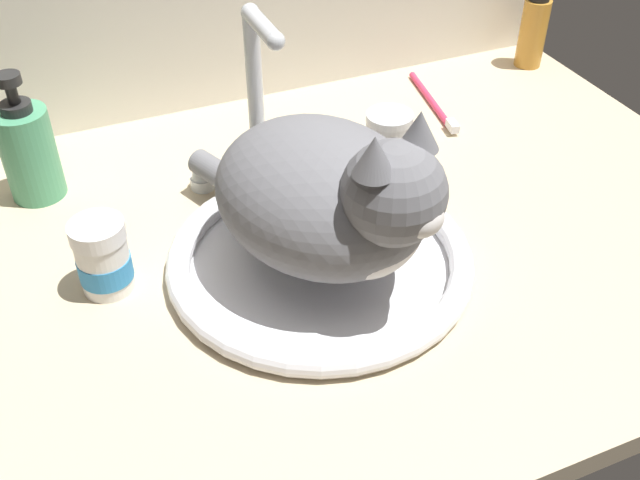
{
  "coord_description": "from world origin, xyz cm",
  "views": [
    {
      "loc": [
        -29.09,
        -63.1,
        58.58
      ],
      "look_at": [
        -4.27,
        -4.41,
        7.0
      ],
      "focal_mm": 41.7,
      "sensor_mm": 36.0,
      "label": 1
    }
  ],
  "objects_px": {
    "cat": "(331,197)",
    "toothbrush": "(433,103)",
    "faucet": "(259,116)",
    "metal_jar": "(389,135)",
    "soap_pump_bottle": "(29,151)",
    "pill_bottle": "(103,259)",
    "amber_bottle": "(533,30)",
    "sink_basin": "(320,259)"
  },
  "relations": [
    {
      "from": "metal_jar",
      "to": "pill_bottle",
      "type": "bearing_deg",
      "value": -163.25
    },
    {
      "from": "faucet",
      "to": "toothbrush",
      "type": "xyz_separation_m",
      "value": [
        0.31,
        0.08,
        -0.09
      ]
    },
    {
      "from": "amber_bottle",
      "to": "cat",
      "type": "bearing_deg",
      "value": -145.26
    },
    {
      "from": "sink_basin",
      "to": "soap_pump_bottle",
      "type": "distance_m",
      "value": 0.39
    },
    {
      "from": "cat",
      "to": "metal_jar",
      "type": "distance_m",
      "value": 0.27
    },
    {
      "from": "soap_pump_bottle",
      "to": "faucet",
      "type": "bearing_deg",
      "value": -15.51
    },
    {
      "from": "faucet",
      "to": "soap_pump_bottle",
      "type": "distance_m",
      "value": 0.29
    },
    {
      "from": "amber_bottle",
      "to": "toothbrush",
      "type": "height_order",
      "value": "amber_bottle"
    },
    {
      "from": "toothbrush",
      "to": "cat",
      "type": "bearing_deg",
      "value": -135.6
    },
    {
      "from": "sink_basin",
      "to": "amber_bottle",
      "type": "height_order",
      "value": "amber_bottle"
    },
    {
      "from": "faucet",
      "to": "metal_jar",
      "type": "relative_size",
      "value": 3.64
    },
    {
      "from": "cat",
      "to": "toothbrush",
      "type": "height_order",
      "value": "cat"
    },
    {
      "from": "metal_jar",
      "to": "faucet",
      "type": "bearing_deg",
      "value": 175.24
    },
    {
      "from": "cat",
      "to": "sink_basin",
      "type": "bearing_deg",
      "value": 111.89
    },
    {
      "from": "soap_pump_bottle",
      "to": "toothbrush",
      "type": "xyz_separation_m",
      "value": [
        0.58,
        0.0,
        -0.06
      ]
    },
    {
      "from": "cat",
      "to": "pill_bottle",
      "type": "distance_m",
      "value": 0.25
    },
    {
      "from": "sink_basin",
      "to": "cat",
      "type": "relative_size",
      "value": 0.96
    },
    {
      "from": "faucet",
      "to": "soap_pump_bottle",
      "type": "bearing_deg",
      "value": 164.49
    },
    {
      "from": "soap_pump_bottle",
      "to": "metal_jar",
      "type": "distance_m",
      "value": 0.46
    },
    {
      "from": "pill_bottle",
      "to": "toothbrush",
      "type": "distance_m",
      "value": 0.57
    },
    {
      "from": "sink_basin",
      "to": "faucet",
      "type": "distance_m",
      "value": 0.21
    },
    {
      "from": "faucet",
      "to": "cat",
      "type": "bearing_deg",
      "value": -88.31
    },
    {
      "from": "faucet",
      "to": "soap_pump_bottle",
      "type": "xyz_separation_m",
      "value": [
        -0.28,
        0.08,
        -0.03
      ]
    },
    {
      "from": "amber_bottle",
      "to": "toothbrush",
      "type": "bearing_deg",
      "value": -163.26
    },
    {
      "from": "faucet",
      "to": "cat",
      "type": "xyz_separation_m",
      "value": [
        0.01,
        -0.21,
        0.02
      ]
    },
    {
      "from": "cat",
      "to": "metal_jar",
      "type": "relative_size",
      "value": 5.62
    },
    {
      "from": "cat",
      "to": "soap_pump_bottle",
      "type": "height_order",
      "value": "cat"
    },
    {
      "from": "faucet",
      "to": "metal_jar",
      "type": "xyz_separation_m",
      "value": [
        0.18,
        -0.01,
        -0.06
      ]
    },
    {
      "from": "sink_basin",
      "to": "amber_bottle",
      "type": "bearing_deg",
      "value": 33.23
    },
    {
      "from": "faucet",
      "to": "toothbrush",
      "type": "distance_m",
      "value": 0.33
    },
    {
      "from": "sink_basin",
      "to": "metal_jar",
      "type": "xyz_separation_m",
      "value": [
        0.18,
        0.18,
        0.02
      ]
    },
    {
      "from": "metal_jar",
      "to": "toothbrush",
      "type": "xyz_separation_m",
      "value": [
        0.13,
        0.09,
        -0.03
      ]
    },
    {
      "from": "faucet",
      "to": "amber_bottle",
      "type": "height_order",
      "value": "faucet"
    },
    {
      "from": "amber_bottle",
      "to": "metal_jar",
      "type": "bearing_deg",
      "value": -155.1
    },
    {
      "from": "soap_pump_bottle",
      "to": "pill_bottle",
      "type": "height_order",
      "value": "soap_pump_bottle"
    },
    {
      "from": "amber_bottle",
      "to": "soap_pump_bottle",
      "type": "xyz_separation_m",
      "value": [
        -0.8,
        -0.07,
        0.0
      ]
    },
    {
      "from": "soap_pump_bottle",
      "to": "metal_jar",
      "type": "xyz_separation_m",
      "value": [
        0.45,
        -0.09,
        -0.03
      ]
    },
    {
      "from": "soap_pump_bottle",
      "to": "cat",
      "type": "bearing_deg",
      "value": -45.79
    },
    {
      "from": "cat",
      "to": "amber_bottle",
      "type": "distance_m",
      "value": 0.63
    },
    {
      "from": "metal_jar",
      "to": "pill_bottle",
      "type": "distance_m",
      "value": 0.42
    },
    {
      "from": "soap_pump_bottle",
      "to": "toothbrush",
      "type": "distance_m",
      "value": 0.58
    },
    {
      "from": "cat",
      "to": "toothbrush",
      "type": "distance_m",
      "value": 0.43
    }
  ]
}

